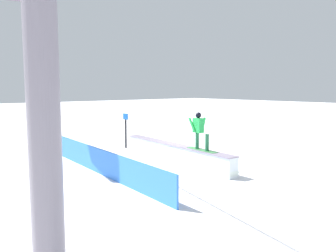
{
  "coord_description": "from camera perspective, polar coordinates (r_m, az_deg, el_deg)",
  "views": [
    {
      "loc": [
        -10.62,
        9.28,
        3.09
      ],
      "look_at": [
        -0.85,
        1.06,
        1.66
      ],
      "focal_mm": 36.98,
      "sensor_mm": 36.0,
      "label": 1
    }
  ],
  "objects": [
    {
      "name": "grind_box",
      "position": [
        14.37,
        1.05,
        -4.61
      ],
      "size": [
        6.71,
        0.99,
        0.75
      ],
      "color": "white",
      "rests_on": "ground_plane"
    },
    {
      "name": "ground_plane",
      "position": [
        14.44,
        1.04,
        -5.94
      ],
      "size": [
        120.0,
        120.0,
        0.0
      ],
      "primitive_type": "plane",
      "color": "white"
    },
    {
      "name": "snowboarder",
      "position": [
        13.0,
        5.19,
        -0.58
      ],
      "size": [
        1.48,
        0.44,
        1.4
      ],
      "color": "#378042",
      "rests_on": "grind_box"
    },
    {
      "name": "trail_marker",
      "position": [
        17.71,
        -6.99,
        -0.57
      ],
      "size": [
        0.4,
        0.1,
        1.77
      ],
      "color": "#262628",
      "rests_on": "ground_plane"
    },
    {
      "name": "safety_fence",
      "position": [
        12.45,
        -10.72,
        -5.92
      ],
      "size": [
        8.65,
        0.68,
        0.91
      ],
      "primitive_type": "cube",
      "rotation": [
        0.0,
        0.0,
        -0.07
      ],
      "color": "#3479E5",
      "rests_on": "ground_plane"
    }
  ]
}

